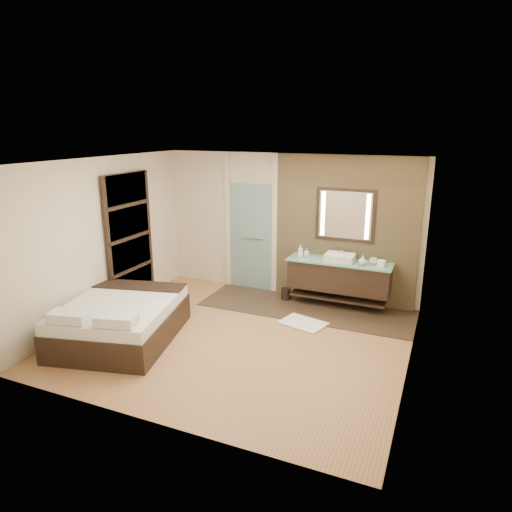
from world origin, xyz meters
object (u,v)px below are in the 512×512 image
at_px(waste_bin, 286,294).
at_px(mirror_unit, 345,215).
at_px(vanity, 339,276).
at_px(bed, 121,320).

bearing_deg(waste_bin, mirror_unit, 17.37).
xyz_separation_m(mirror_unit, waste_bin, (-0.98, -0.31, -1.54)).
distance_m(mirror_unit, waste_bin, 1.85).
bearing_deg(mirror_unit, vanity, -90.00).
bearing_deg(vanity, mirror_unit, 90.00).
xyz_separation_m(vanity, mirror_unit, (0.00, 0.24, 1.07)).
bearing_deg(vanity, waste_bin, -176.03).
relative_size(mirror_unit, waste_bin, 4.71).
distance_m(bed, waste_bin, 3.13).
distance_m(vanity, mirror_unit, 1.10).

